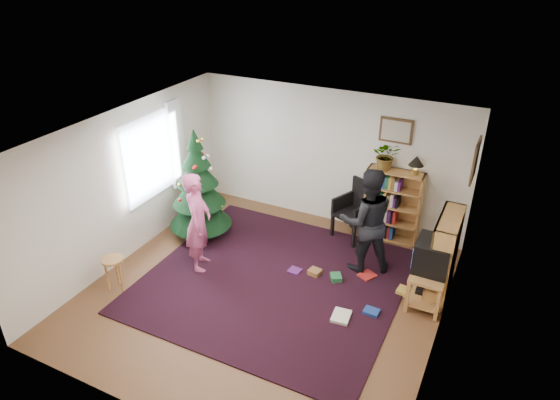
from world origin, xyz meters
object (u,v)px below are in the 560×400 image
at_px(bookshelf_right, 444,255).
at_px(crt_tv, 433,255).
at_px(picture_right, 475,161).
at_px(tv_stand, 429,282).
at_px(stool, 113,265).
at_px(person_standing, 198,222).
at_px(christmas_tree, 199,192).
at_px(person_by_chair, 367,221).
at_px(bookshelf_back, 392,205).
at_px(table_lamp, 416,162).
at_px(potted_plant, 386,155).
at_px(picture_back, 396,131).
at_px(armchair, 356,207).

xyz_separation_m(bookshelf_right, crt_tv, (-0.12, -0.26, 0.12)).
distance_m(picture_right, bookshelf_right, 1.42).
bearing_deg(tv_stand, stool, -157.03).
bearing_deg(stool, person_standing, 51.66).
relative_size(christmas_tree, tv_stand, 2.32).
relative_size(crt_tv, person_by_chair, 0.30).
distance_m(bookshelf_back, table_lamp, 0.91).
distance_m(picture_right, crt_tv, 1.47).
relative_size(crt_tv, stool, 0.99).
xyz_separation_m(christmas_tree, potted_plant, (2.87, 1.36, 0.72)).
xyz_separation_m(picture_back, potted_plant, (-0.09, -0.14, -0.40)).
height_order(bookshelf_right, potted_plant, potted_plant).
distance_m(crt_tv, person_by_chair, 1.15).
height_order(armchair, table_lamp, table_lamp).
bearing_deg(bookshelf_back, person_standing, -138.56).
xyz_separation_m(armchair, person_standing, (-1.90, -2.04, 0.27)).
distance_m(tv_stand, person_standing, 3.57).
xyz_separation_m(potted_plant, table_lamp, (0.50, -0.00, -0.02)).
relative_size(christmas_tree, table_lamp, 6.04).
bearing_deg(table_lamp, tv_stand, -65.50).
bearing_deg(picture_back, stool, -133.48).
bearing_deg(potted_plant, christmas_tree, -154.61).
xyz_separation_m(picture_back, table_lamp, (0.41, -0.14, -0.43)).
xyz_separation_m(picture_back, person_by_chair, (-0.02, -1.22, -1.08)).
height_order(bookshelf_back, crt_tv, bookshelf_back).
height_order(person_standing, table_lamp, person_standing).
bearing_deg(tv_stand, christmas_tree, 178.87).
height_order(crt_tv, stool, crt_tv).
height_order(picture_right, tv_stand, picture_right).
xyz_separation_m(picture_right, table_lamp, (-0.91, 0.59, -0.43)).
distance_m(picture_back, person_by_chair, 1.63).
bearing_deg(person_standing, table_lamp, -74.24).
bearing_deg(tv_stand, person_by_chair, 162.03).
xyz_separation_m(tv_stand, person_by_chair, (-1.09, 0.35, 0.55)).
bearing_deg(person_by_chair, tv_stand, 132.30).
bearing_deg(bookshelf_right, crt_tv, 154.79).
height_order(bookshelf_right, person_by_chair, person_by_chair).
bearing_deg(bookshelf_right, potted_plant, 47.27).
xyz_separation_m(picture_right, tv_stand, (-0.26, -0.85, -1.63)).
relative_size(stool, potted_plant, 1.09).
distance_m(picture_right, person_by_chair, 1.80).
bearing_deg(picture_back, bookshelf_back, -49.89).
distance_m(tv_stand, potted_plant, 2.22).
bearing_deg(potted_plant, bookshelf_right, -42.73).
xyz_separation_m(christmas_tree, tv_stand, (4.02, -0.08, -0.51)).
bearing_deg(tv_stand, potted_plant, 128.76).
xyz_separation_m(bookshelf_back, bookshelf_right, (1.08, -1.18, 0.00)).
xyz_separation_m(crt_tv, stool, (-4.28, -1.82, -0.37)).
bearing_deg(bookshelf_back, picture_back, 130.11).
bearing_deg(person_standing, crt_tv, -99.98).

